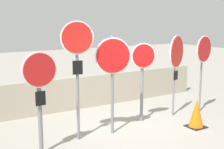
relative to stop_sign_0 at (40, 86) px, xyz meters
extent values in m
plane|color=gray|center=(2.48, 0.33, -1.45)|extent=(40.00, 40.00, 0.00)
cube|color=#A89E89|center=(2.48, 2.59, -0.95)|extent=(8.19, 0.12, 1.00)
cylinder|color=slate|center=(0.00, 0.05, -0.43)|extent=(0.09, 0.09, 2.03)
cylinder|color=white|center=(0.00, -0.02, 0.32)|extent=(0.72, 0.06, 0.72)
cylinder|color=red|center=(0.00, -0.04, 0.32)|extent=(0.66, 0.06, 0.66)
cube|color=black|center=(0.00, -0.02, -0.26)|extent=(0.21, 0.03, 0.29)
cylinder|color=slate|center=(0.99, 0.36, -0.16)|extent=(0.06, 0.06, 2.57)
cylinder|color=white|center=(0.98, 0.30, 0.90)|extent=(0.71, 0.23, 0.74)
cylinder|color=red|center=(0.97, 0.28, 0.90)|extent=(0.66, 0.21, 0.68)
cube|color=black|center=(0.98, 0.30, 0.24)|extent=(0.22, 0.08, 0.31)
cylinder|color=slate|center=(1.87, 0.29, -0.26)|extent=(0.07, 0.07, 2.37)
cylinder|color=white|center=(1.85, 0.23, 0.45)|extent=(0.82, 0.29, 0.86)
cylinder|color=red|center=(1.85, 0.22, 0.45)|extent=(0.76, 0.27, 0.80)
cylinder|color=slate|center=(3.03, 0.67, -0.44)|extent=(0.08, 0.08, 2.01)
cylinder|color=white|center=(3.01, 0.60, 0.35)|extent=(0.65, 0.21, 0.67)
cylinder|color=red|center=(3.01, 0.59, 0.35)|extent=(0.59, 0.19, 0.61)
cylinder|color=slate|center=(4.10, 0.58, -0.34)|extent=(0.05, 0.05, 2.21)
cylinder|color=white|center=(4.12, 0.54, 0.40)|extent=(0.84, 0.41, 0.91)
cylinder|color=red|center=(4.13, 0.52, 0.40)|extent=(0.78, 0.38, 0.85)
cube|color=black|center=(4.12, 0.54, -0.27)|extent=(0.23, 0.13, 0.25)
cylinder|color=slate|center=(5.03, 0.44, -0.39)|extent=(0.05, 0.05, 2.12)
cylinder|color=white|center=(5.04, 0.39, 0.44)|extent=(0.76, 0.20, 0.78)
cylinder|color=red|center=(5.04, 0.37, 0.44)|extent=(0.70, 0.19, 0.72)
cube|color=black|center=(3.93, -0.48, -1.44)|extent=(0.45, 0.45, 0.02)
cone|color=orange|center=(3.93, -0.48, -1.06)|extent=(0.38, 0.38, 0.73)
camera|label=1|loc=(-1.92, -5.89, 1.31)|focal=50.00mm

